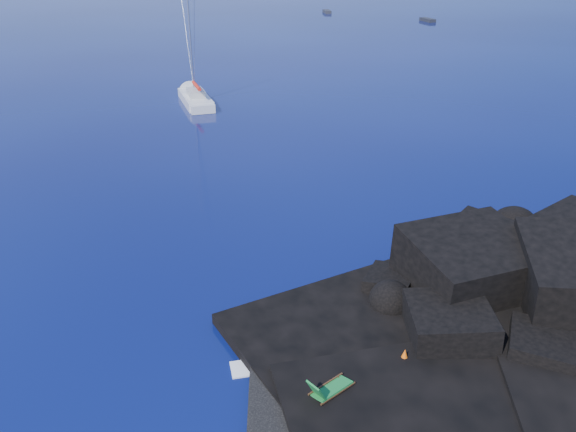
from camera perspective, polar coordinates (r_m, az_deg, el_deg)
The scene contains 11 objects.
ground at distance 19.13m, azimuth -4.68°, elevation -20.56°, with size 400.00×400.00×0.00m, color #03052F.
headland at distance 25.14m, azimuth 26.53°, elevation -10.83°, with size 24.00×24.00×3.60m, color black, non-canonical shape.
beach at distance 20.06m, azimuth 8.85°, elevation -18.17°, with size 8.50×6.00×0.70m, color black.
surf_foam at distance 23.51m, azimuth 7.05°, elevation -10.62°, with size 10.00×8.00×0.06m, color white, non-canonical shape.
sailboat at distance 58.15m, azimuth -9.36°, elevation 11.24°, with size 2.43×11.59×12.15m, color silver, non-canonical shape.
deck_chair at distance 19.20m, azimuth 4.51°, elevation -16.60°, with size 1.63×0.71×1.12m, color #19722F, non-canonical shape.
towel at distance 20.11m, azimuth 9.25°, elevation -16.63°, with size 2.01×0.95×0.05m, color beige.
sunbather at distance 20.02m, azimuth 9.28°, elevation -16.32°, with size 1.77×0.43×0.24m, color tan, non-canonical shape.
marker_cone at distance 20.99m, azimuth 11.74°, elevation -13.79°, with size 0.40×0.40×0.62m, color #FF630D.
distant_boat_a at distance 150.51m, azimuth 3.97°, elevation 19.89°, with size 1.56×5.03×0.67m, color #27282C.
distant_boat_b at distance 134.31m, azimuth 13.98°, elevation 18.63°, with size 1.56×5.03×0.67m, color black.
Camera 1 is at (-0.31, -13.38, 13.67)m, focal length 35.00 mm.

